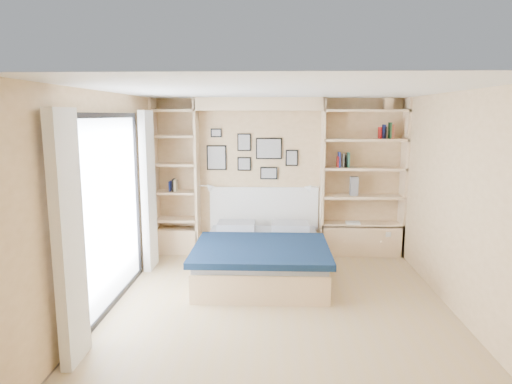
{
  "coord_description": "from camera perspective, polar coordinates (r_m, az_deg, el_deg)",
  "views": [
    {
      "loc": [
        -0.07,
        -5.13,
        2.24
      ],
      "look_at": [
        -0.31,
        0.9,
        1.21
      ],
      "focal_mm": 32.0,
      "sensor_mm": 36.0,
      "label": 1
    }
  ],
  "objects": [
    {
      "name": "ground",
      "position": [
        5.6,
        2.86,
        -13.93
      ],
      "size": [
        4.5,
        4.5,
        0.0
      ],
      "primitive_type": "plane",
      "color": "tan",
      "rests_on": "ground"
    },
    {
      "name": "room_shell",
      "position": [
        6.76,
        -0.46,
        -0.25
      ],
      "size": [
        4.5,
        4.5,
        4.5
      ],
      "color": "#E1BA89",
      "rests_on": "ground"
    },
    {
      "name": "bed",
      "position": [
        6.47,
        0.74,
        -7.98
      ],
      "size": [
        1.78,
        2.32,
        1.07
      ],
      "color": "beige",
      "rests_on": "ground"
    },
    {
      "name": "photo_gallery",
      "position": [
        7.39,
        -0.73,
        4.72
      ],
      "size": [
        1.48,
        0.02,
        0.82
      ],
      "color": "black",
      "rests_on": "ground"
    },
    {
      "name": "reading_lamps",
      "position": [
        7.23,
        0.39,
        0.59
      ],
      "size": [
        1.92,
        0.12,
        0.15
      ],
      "color": "silver",
      "rests_on": "ground"
    },
    {
      "name": "shelf_decor",
      "position": [
        7.31,
        11.3,
        5.11
      ],
      "size": [
        3.53,
        0.23,
        2.03
      ],
      "color": "#A51E1E",
      "rests_on": "ground"
    },
    {
      "name": "deck_chair",
      "position": [
        7.44,
        -27.13,
        -5.84
      ],
      "size": [
        0.5,
        0.82,
        0.81
      ],
      "rotation": [
        0.0,
        0.0,
        0.01
      ],
      "color": "tan",
      "rests_on": "ground"
    }
  ]
}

